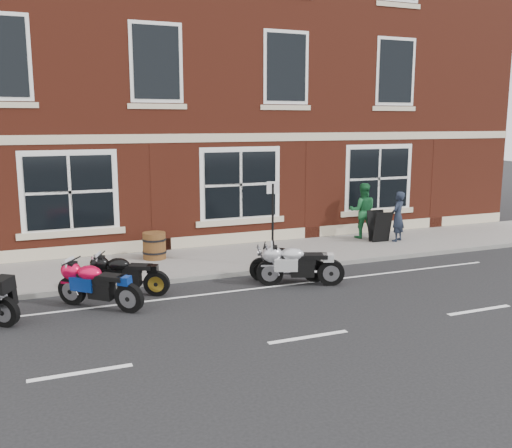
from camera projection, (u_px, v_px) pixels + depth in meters
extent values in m
plane|color=black|center=(249.00, 292.00, 13.15)|extent=(80.00, 80.00, 0.00)
cube|color=slate|center=(210.00, 261.00, 15.87)|extent=(30.00, 3.00, 0.12)
cube|color=slate|center=(228.00, 274.00, 14.43)|extent=(30.00, 0.16, 0.12)
cube|color=#5E2114|center=(148.00, 65.00, 21.65)|extent=(24.00, 12.00, 12.00)
cylinder|color=black|center=(6.00, 311.00, 10.90)|extent=(0.57, 0.47, 0.62)
cylinder|color=black|center=(73.00, 290.00, 12.22)|extent=(0.55, 0.53, 0.63)
cylinder|color=black|center=(130.00, 297.00, 11.71)|extent=(0.55, 0.53, 0.63)
cube|color=black|center=(98.00, 278.00, 11.92)|extent=(0.74, 0.71, 0.22)
ellipsoid|color=#C00832|center=(92.00, 272.00, 11.95)|extent=(0.65, 0.64, 0.32)
cube|color=black|center=(114.00, 276.00, 11.77)|extent=(0.57, 0.56, 0.10)
cylinder|color=black|center=(100.00, 281.00, 12.98)|extent=(0.58, 0.39, 0.59)
cylinder|color=black|center=(157.00, 283.00, 12.83)|extent=(0.58, 0.39, 0.59)
cube|color=black|center=(126.00, 268.00, 12.86)|extent=(0.76, 0.55, 0.20)
ellipsoid|color=black|center=(120.00, 264.00, 12.85)|extent=(0.61, 0.54, 0.30)
cube|color=black|center=(141.00, 266.00, 12.80)|extent=(0.56, 0.45, 0.09)
cylinder|color=black|center=(270.00, 272.00, 13.65)|extent=(0.65, 0.37, 0.64)
cylinder|color=black|center=(331.00, 272.00, 13.65)|extent=(0.65, 0.37, 0.64)
cube|color=black|center=(298.00, 258.00, 13.59)|extent=(0.84, 0.53, 0.22)
ellipsoid|color=#A8A8AD|center=(292.00, 253.00, 13.57)|extent=(0.66, 0.55, 0.32)
cube|color=black|center=(315.00, 255.00, 13.57)|extent=(0.61, 0.45, 0.10)
cylinder|color=black|center=(261.00, 269.00, 14.08)|extent=(0.57, 0.37, 0.58)
cylinder|color=black|center=(315.00, 270.00, 13.96)|extent=(0.57, 0.37, 0.58)
cube|color=black|center=(286.00, 257.00, 13.97)|extent=(0.74, 0.53, 0.20)
ellipsoid|color=black|center=(281.00, 253.00, 13.96)|extent=(0.60, 0.52, 0.29)
cube|color=black|center=(301.00, 255.00, 13.92)|extent=(0.55, 0.44, 0.09)
imported|color=#19202E|center=(398.00, 216.00, 18.02)|extent=(0.69, 0.63, 1.59)
imported|color=#1A5D30|center=(363.00, 211.00, 18.52)|extent=(1.08, 0.98, 1.80)
cylinder|color=#4A3613|center=(154.00, 246.00, 15.79)|extent=(0.63, 0.63, 0.74)
cylinder|color=black|center=(155.00, 252.00, 15.82)|extent=(0.66, 0.66, 0.05)
cylinder|color=black|center=(154.00, 239.00, 15.76)|extent=(0.66, 0.66, 0.05)
cylinder|color=black|center=(273.00, 226.00, 14.82)|extent=(0.06, 0.06, 2.18)
cube|color=silver|center=(273.00, 188.00, 14.64)|extent=(0.31, 0.11, 0.32)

